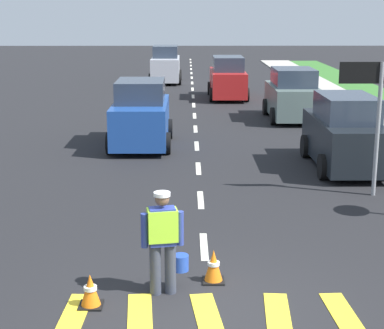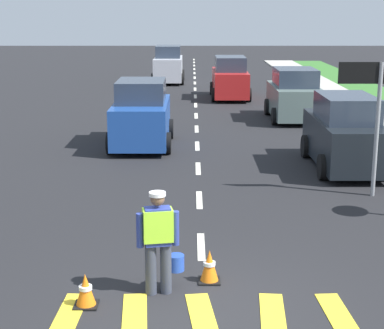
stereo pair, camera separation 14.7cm
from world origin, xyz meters
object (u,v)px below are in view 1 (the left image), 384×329
at_px(lane_direction_sign, 370,96).
at_px(car_parked_curbside, 344,134).
at_px(car_parked_far, 293,96).
at_px(car_oncoming_third, 166,66).
at_px(car_oncoming_lead, 141,116).
at_px(traffic_cone_far, 90,291).
at_px(road_worker, 164,238).
at_px(car_outgoing_far, 228,79).
at_px(traffic_cone_near, 214,266).

xyz_separation_m(lane_direction_sign, car_parked_curbside, (0.15, 2.71, -1.44)).
distance_m(lane_direction_sign, car_parked_far, 10.77).
relative_size(lane_direction_sign, car_oncoming_third, 0.79).
xyz_separation_m(lane_direction_sign, car_parked_far, (-0.00, 10.68, -1.44)).
xyz_separation_m(car_parked_far, car_oncoming_lead, (-5.77, -4.98, 0.03)).
bearing_deg(car_oncoming_third, traffic_cone_far, -90.33).
distance_m(road_worker, car_oncoming_third, 29.29).
bearing_deg(car_parked_curbside, car_outgoing_far, 99.46).
distance_m(road_worker, car_parked_far, 16.71).
distance_m(car_parked_curbside, car_oncoming_third, 21.94).
xyz_separation_m(car_parked_far, car_outgoing_far, (-2.22, 6.29, 0.00)).
xyz_separation_m(car_parked_curbside, car_oncoming_lead, (-5.92, 2.98, 0.03)).
height_order(road_worker, lane_direction_sign, lane_direction_sign).
distance_m(traffic_cone_near, car_oncoming_lead, 10.86).
distance_m(lane_direction_sign, car_oncoming_lead, 8.23).
distance_m(road_worker, lane_direction_sign, 7.25).
bearing_deg(car_outgoing_far, car_parked_curbside, -80.54).
xyz_separation_m(traffic_cone_near, traffic_cone_far, (-1.90, -0.88, -0.02)).
bearing_deg(car_oncoming_lead, car_parked_far, 40.81).
xyz_separation_m(road_worker, car_oncoming_lead, (-1.14, 11.07, 0.07)).
xyz_separation_m(traffic_cone_far, car_parked_curbside, (5.88, 8.55, 0.71)).
bearing_deg(car_outgoing_far, road_worker, -96.15).
xyz_separation_m(traffic_cone_near, car_parked_curbside, (3.98, 7.67, 0.69)).
bearing_deg(car_oncoming_third, lane_direction_sign, -76.90).
bearing_deg(road_worker, car_parked_curbside, 59.43).
xyz_separation_m(car_outgoing_far, car_oncoming_lead, (-3.55, -11.27, 0.03)).
height_order(car_oncoming_third, car_outgoing_far, car_oncoming_third).
bearing_deg(lane_direction_sign, car_parked_curbside, 86.90).
bearing_deg(traffic_cone_far, car_oncoming_lead, 90.18).
bearing_deg(car_oncoming_lead, car_outgoing_far, 72.53).
height_order(car_oncoming_third, car_oncoming_lead, car_oncoming_third).
bearing_deg(car_parked_far, road_worker, -106.08).
xyz_separation_m(road_worker, lane_direction_sign, (4.63, 5.38, 1.48)).
relative_size(traffic_cone_near, car_oncoming_third, 0.14).
relative_size(lane_direction_sign, car_outgoing_far, 0.77).
distance_m(car_parked_far, car_oncoming_lead, 7.62).
relative_size(road_worker, car_oncoming_third, 0.41).
height_order(traffic_cone_near, car_oncoming_lead, car_oncoming_lead).
xyz_separation_m(lane_direction_sign, traffic_cone_near, (-3.84, -4.96, -2.13)).
bearing_deg(car_oncoming_lead, traffic_cone_far, -89.82).
bearing_deg(traffic_cone_far, car_parked_curbside, 55.48).
bearing_deg(traffic_cone_near, car_oncoming_third, 93.42).
bearing_deg(traffic_cone_near, traffic_cone_far, -155.12).
distance_m(road_worker, traffic_cone_near, 1.11).
height_order(traffic_cone_far, car_parked_curbside, car_parked_curbside).
xyz_separation_m(road_worker, car_oncoming_third, (-0.93, 29.28, 0.10)).
bearing_deg(car_oncoming_third, car_outgoing_far, -64.33).
distance_m(traffic_cone_far, car_parked_curbside, 10.41).
relative_size(car_parked_far, car_oncoming_lead, 1.00).
relative_size(road_worker, car_outgoing_far, 0.40).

